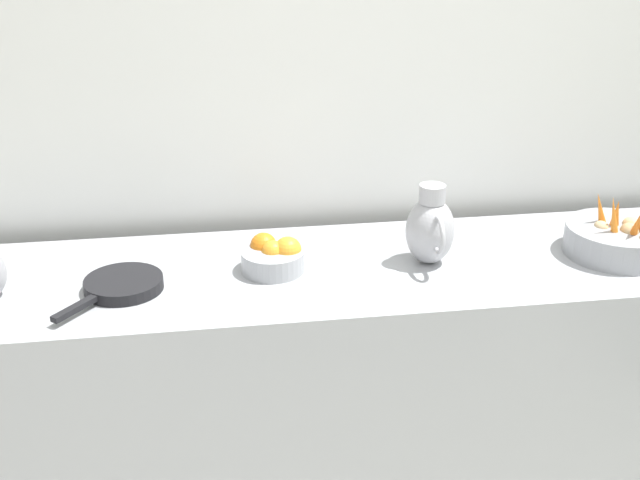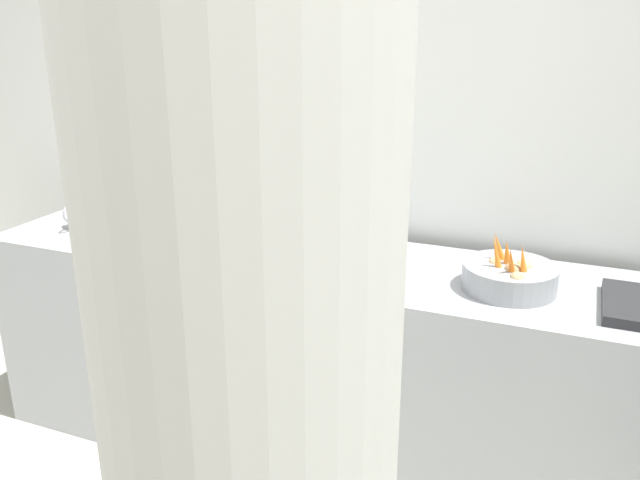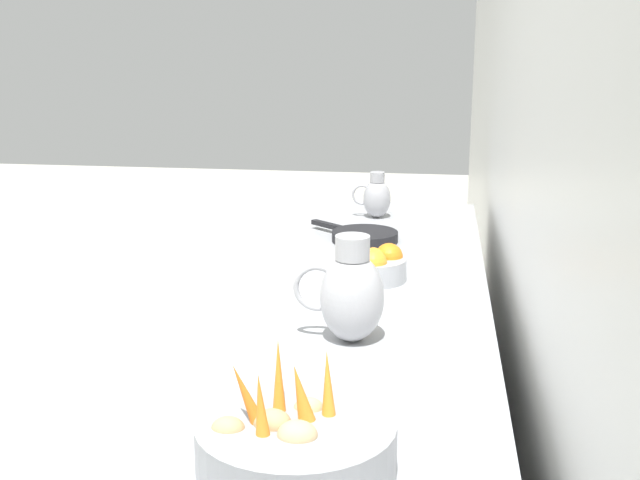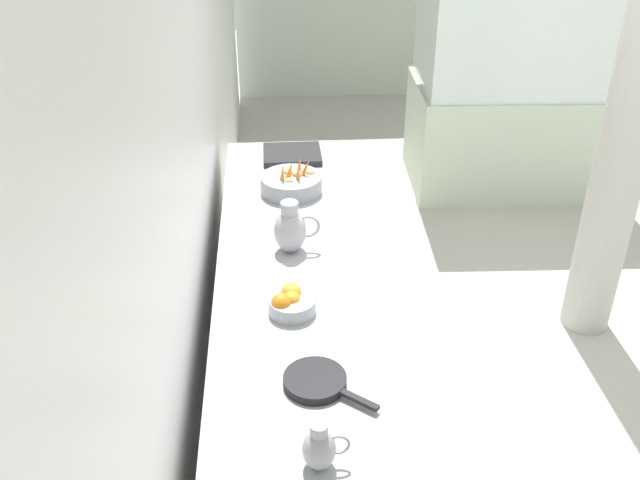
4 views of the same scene
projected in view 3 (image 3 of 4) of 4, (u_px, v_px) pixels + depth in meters
The scene contains 6 objects.
tile_wall_left at pixel (598, 109), 1.39m from camera, with size 0.10×8.39×3.00m, color white.
vegetable_colander at pixel (295, 445), 1.36m from camera, with size 0.33×0.33×0.21m.
orange_bowl at pixel (375, 266), 2.39m from camera, with size 0.19×0.19×0.11m.
metal_pitcher_tall at pixel (351, 294), 1.92m from camera, with size 0.21×0.15×0.25m.
metal_pitcher_short at pixel (376, 197), 3.17m from camera, with size 0.15×0.10×0.18m.
skillet_on_counter at pixel (364, 236), 2.83m from camera, with size 0.32×0.29×0.03m.
Camera 3 is at (-1.69, 1.69, 1.64)m, focal length 46.54 mm.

